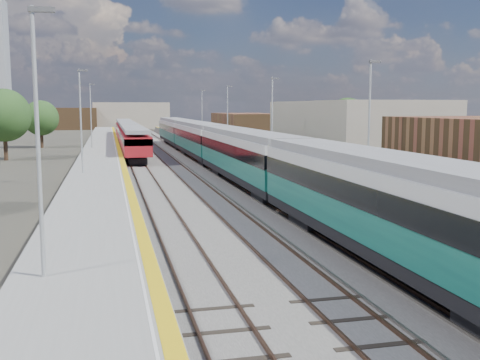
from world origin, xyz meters
name	(u,v)px	position (x,y,z in m)	size (l,w,h in m)	color
ground	(190,163)	(0.00, 50.00, 0.00)	(320.00, 320.00, 0.00)	#47443A
ballast_bed	(166,161)	(-2.25, 52.50, 0.03)	(10.50, 155.00, 0.06)	#565451
tracks	(170,158)	(-1.65, 54.18, 0.11)	(8.96, 160.00, 0.17)	#4C3323
platform_right	(234,155)	(5.28, 52.49, 0.54)	(4.70, 155.00, 8.52)	slate
platform_left	(102,157)	(-9.05, 52.49, 0.52)	(4.30, 155.00, 8.52)	slate
buildings	(66,87)	(-18.12, 138.60, 10.70)	(72.00, 185.50, 40.00)	brown
green_train	(218,144)	(1.50, 41.98, 2.41)	(3.11, 86.34, 3.42)	black
red_train	(128,133)	(-5.50, 73.55, 2.04)	(2.73, 55.47, 3.45)	black
tree_b	(4,115)	(-19.25, 57.04, 4.91)	(5.75, 5.75, 7.79)	#382619
tree_c	(41,118)	(-17.54, 76.14, 4.24)	(4.97, 4.97, 6.74)	#382619
tree_d	(347,118)	(21.14, 57.78, 4.39)	(5.14, 5.14, 6.97)	#382619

